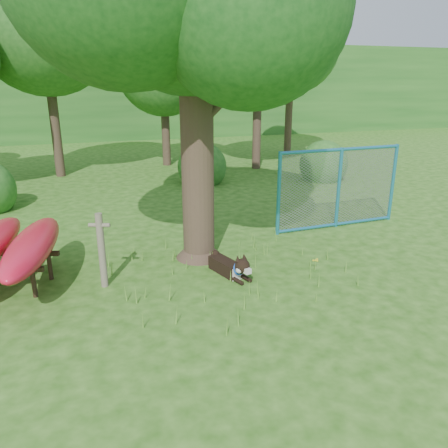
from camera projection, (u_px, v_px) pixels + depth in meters
name	position (u px, v px, depth m)	size (l,w,h in m)	color
ground	(235.00, 301.00, 7.53)	(80.00, 80.00, 0.00)	#225110
wooden_post	(102.00, 249.00, 7.84)	(0.38, 0.20, 1.40)	#625949
husky_dog	(231.00, 267.00, 8.42)	(0.58, 1.23, 0.56)	black
fence_section	(339.00, 188.00, 11.05)	(3.51, 0.22, 3.41)	teal
wildflower_clump	(316.00, 261.00, 8.67)	(0.12, 0.11, 0.25)	#5A912F
bg_tree_b	(43.00, 22.00, 15.66)	(5.20, 5.20, 8.22)	#36271D
bg_tree_c	(163.00, 68.00, 18.40)	(4.00, 4.00, 6.12)	#36271D
bg_tree_d	(259.00, 42.00, 17.37)	(4.80, 4.80, 7.50)	#36271D
bg_tree_e	(292.00, 45.00, 20.94)	(4.60, 4.60, 7.55)	#36271D
shrub_right	(322.00, 180.00, 16.72)	(1.80, 1.80, 1.80)	#215A1D
shrub_mid	(202.00, 183.00, 16.24)	(1.80, 1.80, 1.80)	#215A1D
wooded_hillside	(103.00, 90.00, 31.78)	(80.00, 12.00, 6.00)	#215A1D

